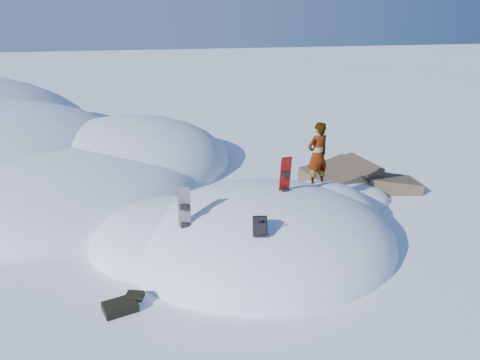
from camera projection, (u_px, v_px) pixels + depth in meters
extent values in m
plane|color=white|center=(263.00, 245.00, 12.14)|extent=(120.00, 120.00, 0.00)
ellipsoid|color=white|center=(263.00, 245.00, 12.14)|extent=(7.00, 6.00, 3.00)
ellipsoid|color=white|center=(176.00, 243.00, 12.26)|extent=(4.40, 4.00, 2.20)
ellipsoid|color=white|center=(317.00, 226.00, 13.23)|extent=(3.60, 3.20, 2.50)
ellipsoid|color=white|center=(50.00, 193.00, 15.54)|extent=(10.00, 9.00, 2.80)
ellipsoid|color=white|center=(128.00, 165.00, 18.32)|extent=(8.00, 8.00, 3.60)
ellipsoid|color=white|center=(62.00, 203.00, 14.72)|extent=(6.00, 5.00, 1.80)
cube|color=brown|center=(340.00, 185.00, 15.93)|extent=(2.82, 2.41, 1.62)
cube|color=brown|center=(388.00, 191.00, 15.95)|extent=(2.16, 1.80, 1.33)
cube|color=brown|center=(341.00, 175.00, 17.18)|extent=(2.08, 2.01, 1.10)
ellipsoid|color=white|center=(340.00, 200.00, 14.97)|extent=(3.20, 2.40, 1.00)
cube|color=red|center=(284.00, 185.00, 11.72)|extent=(0.30, 0.23, 1.50)
cube|color=black|center=(286.00, 174.00, 11.56)|extent=(0.19, 0.14, 0.13)
cube|color=black|center=(285.00, 191.00, 11.72)|extent=(0.19, 0.14, 0.13)
cube|color=black|center=(185.00, 218.00, 10.61)|extent=(0.30, 0.16, 1.52)
cube|color=black|center=(184.00, 207.00, 10.45)|extent=(0.20, 0.15, 0.13)
cube|color=black|center=(185.00, 225.00, 10.61)|extent=(0.20, 0.15, 0.13)
cube|color=black|center=(260.00, 226.00, 10.02)|extent=(0.36, 0.36, 0.47)
cube|color=black|center=(261.00, 228.00, 9.89)|extent=(0.23, 0.19, 0.25)
cylinder|color=black|center=(257.00, 224.00, 9.86)|extent=(0.03, 0.17, 0.32)
cylinder|color=black|center=(266.00, 223.00, 9.90)|extent=(0.03, 0.17, 0.32)
cube|color=black|center=(120.00, 307.00, 9.49)|extent=(0.76, 0.63, 0.18)
cube|color=black|center=(135.00, 296.00, 9.70)|extent=(0.42, 0.35, 0.12)
imported|color=slate|center=(317.00, 155.00, 12.73)|extent=(0.77, 0.63, 1.83)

